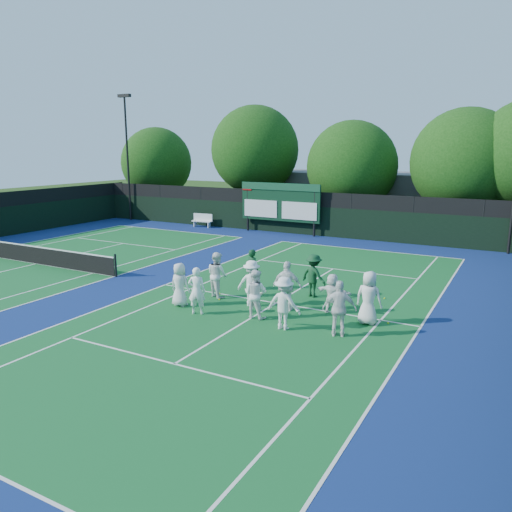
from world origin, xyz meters
The scene contains 32 objects.
ground centered at (0.00, 0.00, 0.00)m, with size 120.00×120.00×0.00m, color #1D3B10.
court_apron centered at (-6.00, 1.00, 0.00)m, with size 34.00×32.00×0.01m, color navy.
near_court centered at (0.00, 1.00, 0.01)m, with size 11.05×23.85×0.01m.
left_court centered at (-14.00, 1.00, 0.01)m, with size 11.05×23.85×0.01m.
back_fence centered at (-6.00, 16.00, 1.36)m, with size 34.00×0.08×3.00m.
scoreboard centered at (-7.01, 15.59, 2.19)m, with size 6.00×0.21×3.55m.
clubhouse centered at (-2.00, 24.00, 2.00)m, with size 18.00×6.00×4.00m, color #5E5E63.
light_pole_left centered at (-21.00, 15.70, 6.30)m, with size 1.20×0.30×10.12m.
tennis_net centered at (-14.00, 1.00, 0.49)m, with size 11.30×0.10×1.10m.
bench centered at (-13.47, 15.37, 0.55)m, with size 1.64×0.57×1.02m.
tree_a centered at (-21.00, 19.58, 4.46)m, with size 6.19×6.19×7.71m.
tree_b centered at (-11.01, 19.58, 5.58)m, with size 6.91×6.91×9.22m.
tree_c centered at (-3.05, 19.58, 4.46)m, with size 6.50×6.50×7.88m.
tree_d centered at (4.50, 19.58, 4.88)m, with size 6.88×6.88×8.50m.
tennis_ball_0 centered at (-2.16, 0.25, 0.03)m, with size 0.07×0.07×0.07m, color #BFE41A.
tennis_ball_1 centered at (3.57, 3.58, 0.03)m, with size 0.07×0.07×0.07m, color #BFE41A.
tennis_ball_2 centered at (4.43, 0.77, 0.03)m, with size 0.07×0.07×0.07m, color #BFE41A.
tennis_ball_3 centered at (-2.60, 0.96, 0.03)m, with size 0.07×0.07×0.07m, color #BFE41A.
tennis_ball_4 centered at (-0.44, 2.99, 0.03)m, with size 0.07×0.07×0.07m, color #BFE41A.
tennis_ball_5 centered at (1.94, 1.48, 0.03)m, with size 0.07×0.07×0.07m, color #BFE41A.
player_front_0 centered at (-3.09, -1.05, 0.84)m, with size 0.82×0.54×1.68m, color silver.
player_front_1 centered at (-1.96, -1.53, 0.88)m, with size 0.64×0.42×1.76m, color white.
player_front_2 centered at (0.09, -0.87, 0.89)m, with size 0.86×0.67×1.77m, color white.
player_front_3 centered at (1.48, -1.40, 0.90)m, with size 1.16×0.67×1.80m, color white.
player_front_4 centered at (3.31, -1.13, 0.92)m, with size 1.08×0.45×1.85m, color silver.
player_back_0 centered at (-2.49, 0.64, 0.93)m, with size 0.90×0.70×1.86m, color white.
player_back_1 centered at (-0.69, 0.27, 0.89)m, with size 1.15×0.66×1.78m, color white.
player_back_2 centered at (0.74, 0.42, 0.94)m, with size 1.10×0.46×1.88m, color white.
player_back_3 centered at (2.31, 0.95, 0.75)m, with size 1.38×0.44×1.49m, color white.
player_back_4 centered at (3.80, 0.44, 0.94)m, with size 0.91×0.59×1.87m, color silver.
coach_left centered at (-1.78, 2.30, 0.87)m, with size 0.64×0.42×1.75m, color #0E361B.
coach_right centered at (0.92, 2.53, 0.88)m, with size 1.14×0.66×1.77m, color #103B1E.
Camera 1 is at (8.28, -15.71, 5.96)m, focal length 35.00 mm.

